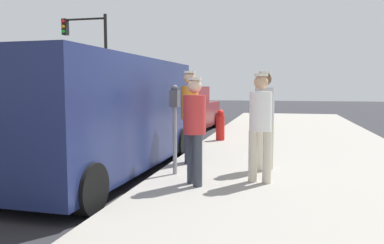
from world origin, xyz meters
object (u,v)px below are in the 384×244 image
Objects in this scene: pedestrian_in_white at (260,121)px; pedestrian_in_red at (195,124)px; pedestrian_in_gray at (264,114)px; traffic_light_corner at (90,49)px; parking_meter_near at (175,114)px; parked_van at (99,113)px; pedestrian_in_orange at (190,110)px; fire_hydrant at (220,125)px; parked_sedan_ahead at (183,111)px.

pedestrian_in_white is 1.04× the size of pedestrian_in_red.
traffic_light_corner reaches higher than pedestrian_in_gray.
parked_van reaches higher than parking_meter_near.
parked_van is at bearing -152.43° from pedestrian_in_orange.
parking_meter_near is at bearing -56.39° from traffic_light_corner.
parking_meter_near is 1.01m from pedestrian_in_orange.
parked_van is (-2.96, -0.48, -0.01)m from pedestrian_in_gray.
traffic_light_corner is (-7.64, 11.49, 2.34)m from parking_meter_near.
parking_meter_near is 0.86× the size of pedestrian_in_gray.
pedestrian_in_orange is 2.08× the size of fire_hydrant.
pedestrian_in_orange is at bearing -91.50° from fire_hydrant.
parking_meter_near is 0.85× the size of pedestrian_in_orange.
traffic_light_corner is at bearing 144.46° from parked_sedan_ahead.
parked_van is 6.11× the size of fire_hydrant.
traffic_light_corner reaches higher than fire_hydrant.
parked_van reaches higher than pedestrian_in_white.
pedestrian_in_red is at bearing -158.66° from pedestrian_in_white.
traffic_light_corner is (-6.14, 11.27, 2.36)m from parked_van.
fire_hydrant is at bearing 94.49° from pedestrian_in_red.
parking_meter_near is 4.34m from fire_hydrant.
parked_sedan_ahead is at bearing 115.97° from pedestrian_in_gray.
parked_van is 1.01× the size of traffic_light_corner.
pedestrian_in_white is at bearing -67.05° from parked_sedan_ahead.
parking_meter_near is at bearing -8.27° from parked_van.
pedestrian_in_red is at bearing -73.87° from pedestrian_in_orange.
parked_van reaches higher than pedestrian_in_red.
pedestrian_in_orange is at bearing -74.32° from parked_sedan_ahead.
pedestrian_in_orange is at bearing 106.13° from pedestrian_in_red.
pedestrian_in_white is 0.32× the size of parked_van.
fire_hydrant is (0.09, 3.29, -0.62)m from pedestrian_in_orange.
traffic_light_corner is 6.05× the size of fire_hydrant.
pedestrian_in_orange is 6.54m from parked_sedan_ahead.
traffic_light_corner is 10.97m from fire_hydrant.
pedestrian_in_gray is at bearing 53.57° from pedestrian_in_red.
pedestrian_in_white is at bearing -52.29° from traffic_light_corner.
pedestrian_in_red is (0.47, -1.64, -0.11)m from pedestrian_in_orange.
fire_hydrant is at bearing -42.92° from traffic_light_corner.
pedestrian_in_white is 4.78m from fire_hydrant.
parked_sedan_ahead is (-2.24, 7.91, -0.33)m from pedestrian_in_red.
pedestrian_in_gray reaches higher than fire_hydrant.
pedestrian_in_white reaches higher than parking_meter_near.
pedestrian_in_red reaches higher than parking_meter_near.
fire_hydrant is at bearing 106.45° from pedestrian_in_white.
parked_van is at bearing -111.40° from fire_hydrant.
pedestrian_in_orange is at bearing 167.73° from pedestrian_in_gray.
pedestrian_in_white is at bearing -9.11° from parked_van.
pedestrian_in_gray is at bearing -49.88° from traffic_light_corner.
pedestrian_in_white is at bearing -9.98° from parking_meter_near.
pedestrian_in_gray is at bearing 25.35° from parking_meter_near.
parking_meter_near is 0.29× the size of parked_van.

